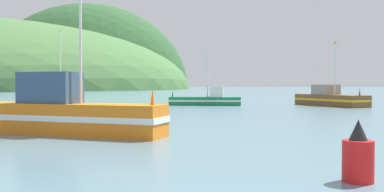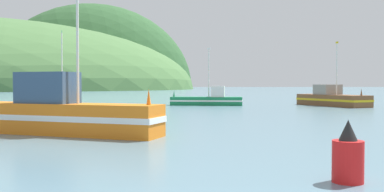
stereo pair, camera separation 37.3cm
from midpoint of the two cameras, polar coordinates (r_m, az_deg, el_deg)
name	(u,v)px [view 2 (the right image)]	position (r m, az deg, el deg)	size (l,w,h in m)	color
hill_far_right	(93,88)	(229.69, -13.08, 1.03)	(103.97, 83.18, 87.65)	#2D562D
fishing_boat_yellow	(62,98)	(45.01, -16.76, -0.32)	(5.13, 11.54, 7.70)	gold
fishing_boat_green	(208,100)	(46.43, 2.40, -0.47)	(8.04, 2.96, 6.29)	#197A47
fishing_boat_brown	(332,99)	(47.65, 18.41, -0.33)	(5.71, 9.03, 6.77)	brown
fishing_boat_orange	(56,113)	(20.89, -17.23, -2.23)	(10.24, 5.48, 7.35)	orange
channel_buoy	(348,157)	(10.96, 21.07, -7.60)	(0.74, 0.74, 1.50)	red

